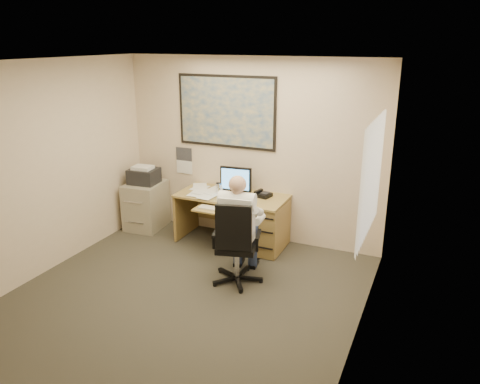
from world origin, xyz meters
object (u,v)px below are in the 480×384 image
at_px(desk, 253,218).
at_px(person, 238,230).
at_px(filing_cabinet, 146,201).
at_px(office_chair, 234,259).

bearing_deg(desk, person, -78.23).
bearing_deg(desk, filing_cabinet, -179.08).
height_order(desk, office_chair, desk).
bearing_deg(office_chair, person, 65.86).
relative_size(office_chair, person, 0.80).
height_order(filing_cabinet, person, person).
distance_m(filing_cabinet, person, 2.31).
relative_size(desk, person, 1.16).
relative_size(desk, office_chair, 1.46).
relative_size(desk, filing_cabinet, 1.55).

